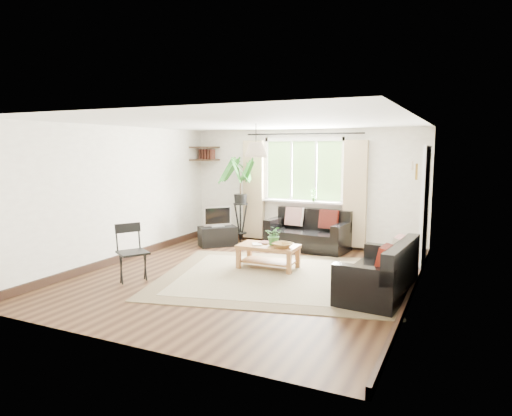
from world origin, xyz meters
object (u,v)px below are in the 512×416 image
at_px(folding_chair, 133,254).
at_px(palm_stand, 241,200).
at_px(coffee_table, 268,257).
at_px(sofa_back, 308,231).
at_px(sofa_right, 378,270).
at_px(tv_stand, 218,236).

bearing_deg(folding_chair, palm_stand, 28.97).
relative_size(coffee_table, palm_stand, 0.54).
distance_m(palm_stand, folding_chair, 3.31).
xyz_separation_m(sofa_back, folding_chair, (-1.67, -3.23, 0.06)).
xyz_separation_m(sofa_right, tv_stand, (-3.60, 1.85, -0.16)).
bearing_deg(sofa_back, folding_chair, -111.59).
height_order(tv_stand, palm_stand, palm_stand).
bearing_deg(sofa_right, coffee_table, -103.56).
relative_size(sofa_right, tv_stand, 2.07).
relative_size(sofa_right, folding_chair, 1.79).
relative_size(sofa_back, sofa_right, 1.02).
height_order(sofa_back, coffee_table, sofa_back).
xyz_separation_m(palm_stand, folding_chair, (-0.15, -3.27, -0.48)).
bearing_deg(folding_chair, sofa_right, -43.60).
relative_size(sofa_back, folding_chair, 1.83).
bearing_deg(coffee_table, sofa_right, -18.55).
bearing_deg(sofa_back, sofa_right, -46.42).
bearing_deg(coffee_table, palm_stand, 129.13).
height_order(sofa_back, sofa_right, sofa_back).
bearing_deg(palm_stand, coffee_table, -50.87).
height_order(sofa_back, palm_stand, palm_stand).
xyz_separation_m(tv_stand, palm_stand, (0.28, 0.51, 0.72)).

